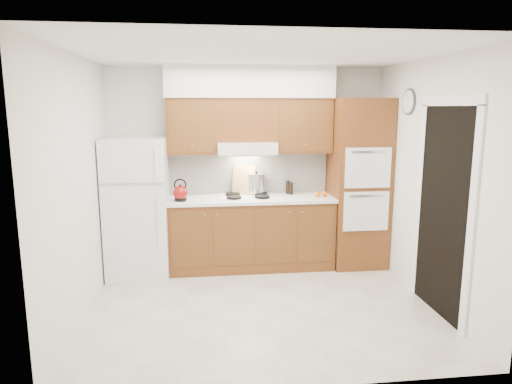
# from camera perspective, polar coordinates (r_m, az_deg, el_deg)

# --- Properties ---
(floor) EXTENTS (3.60, 3.60, 0.00)m
(floor) POSITION_cam_1_polar(r_m,az_deg,el_deg) (5.04, 0.65, -13.93)
(floor) COLOR beige
(floor) RESTS_ON ground
(ceiling) EXTENTS (3.60, 3.60, 0.00)m
(ceiling) POSITION_cam_1_polar(r_m,az_deg,el_deg) (4.61, 0.72, 16.94)
(ceiling) COLOR white
(ceiling) RESTS_ON wall_back
(wall_back) EXTENTS (3.60, 0.02, 2.60)m
(wall_back) POSITION_cam_1_polar(r_m,az_deg,el_deg) (6.12, -1.15, 3.17)
(wall_back) COLOR silver
(wall_back) RESTS_ON floor
(wall_left) EXTENTS (0.02, 3.00, 2.60)m
(wall_left) POSITION_cam_1_polar(r_m,az_deg,el_deg) (4.76, -21.32, 0.32)
(wall_left) COLOR silver
(wall_left) RESTS_ON floor
(wall_right) EXTENTS (0.02, 3.00, 2.60)m
(wall_right) POSITION_cam_1_polar(r_m,az_deg,el_deg) (5.20, 20.76, 1.16)
(wall_right) COLOR silver
(wall_right) RESTS_ON floor
(fridge) EXTENTS (0.75, 0.72, 1.72)m
(fridge) POSITION_cam_1_polar(r_m,az_deg,el_deg) (5.87, -14.56, -1.86)
(fridge) COLOR white
(fridge) RESTS_ON floor
(base_cabinets) EXTENTS (2.11, 0.60, 0.90)m
(base_cabinets) POSITION_cam_1_polar(r_m,az_deg,el_deg) (6.00, -0.60, -5.27)
(base_cabinets) COLOR brown
(base_cabinets) RESTS_ON floor
(countertop) EXTENTS (2.13, 0.62, 0.04)m
(countertop) POSITION_cam_1_polar(r_m,az_deg,el_deg) (5.88, -0.60, -0.89)
(countertop) COLOR white
(countertop) RESTS_ON base_cabinets
(backsplash) EXTENTS (2.11, 0.03, 0.56)m
(backsplash) POSITION_cam_1_polar(r_m,az_deg,el_deg) (6.12, -0.90, 2.41)
(backsplash) COLOR white
(backsplash) RESTS_ON countertop
(oven_cabinet) EXTENTS (0.70, 0.65, 2.20)m
(oven_cabinet) POSITION_cam_1_polar(r_m,az_deg,el_deg) (6.15, 12.64, 1.06)
(oven_cabinet) COLOR brown
(oven_cabinet) RESTS_ON floor
(upper_cab_left) EXTENTS (0.63, 0.33, 0.70)m
(upper_cab_left) POSITION_cam_1_polar(r_m,az_deg,el_deg) (5.88, -8.03, 8.14)
(upper_cab_left) COLOR brown
(upper_cab_left) RESTS_ON wall_back
(upper_cab_right) EXTENTS (0.73, 0.33, 0.70)m
(upper_cab_right) POSITION_cam_1_polar(r_m,az_deg,el_deg) (6.03, 5.83, 8.25)
(upper_cab_right) COLOR brown
(upper_cab_right) RESTS_ON wall_back
(range_hood) EXTENTS (0.75, 0.45, 0.15)m
(range_hood) POSITION_cam_1_polar(r_m,az_deg,el_deg) (5.87, -1.19, 5.55)
(range_hood) COLOR silver
(range_hood) RESTS_ON wall_back
(upper_cab_over_hood) EXTENTS (0.75, 0.33, 0.55)m
(upper_cab_over_hood) POSITION_cam_1_polar(r_m,az_deg,el_deg) (5.91, -1.26, 8.98)
(upper_cab_over_hood) COLOR brown
(upper_cab_over_hood) RESTS_ON range_hood
(soffit) EXTENTS (2.13, 0.36, 0.40)m
(soffit) POSITION_cam_1_polar(r_m,az_deg,el_deg) (5.91, -0.77, 13.59)
(soffit) COLOR silver
(soffit) RESTS_ON wall_back
(cooktop) EXTENTS (0.74, 0.50, 0.01)m
(cooktop) POSITION_cam_1_polar(r_m,az_deg,el_deg) (5.89, -1.10, -0.61)
(cooktop) COLOR white
(cooktop) RESTS_ON countertop
(doorway) EXTENTS (0.02, 0.90, 2.10)m
(doorway) POSITION_cam_1_polar(r_m,az_deg,el_deg) (4.94, 22.31, -2.38)
(doorway) COLOR black
(doorway) RESTS_ON floor
(wall_clock) EXTENTS (0.02, 0.30, 0.30)m
(wall_clock) POSITION_cam_1_polar(r_m,az_deg,el_deg) (5.62, 18.59, 10.66)
(wall_clock) COLOR #3F3833
(wall_clock) RESTS_ON wall_right
(kettle) EXTENTS (0.24, 0.24, 0.18)m
(kettle) POSITION_cam_1_polar(r_m,az_deg,el_deg) (5.72, -9.44, -0.12)
(kettle) COLOR maroon
(kettle) RESTS_ON countertop
(cutting_board) EXTENTS (0.32, 0.20, 0.40)m
(cutting_board) POSITION_cam_1_polar(r_m,az_deg,el_deg) (6.02, -1.55, 1.50)
(cutting_board) COLOR tan
(cutting_board) RESTS_ON countertop
(stock_pot) EXTENTS (0.31, 0.31, 0.25)m
(stock_pot) POSITION_cam_1_polar(r_m,az_deg,el_deg) (6.04, 0.03, 1.08)
(stock_pot) COLOR #BABBBF
(stock_pot) RESTS_ON cooktop
(condiment_a) EXTENTS (0.06, 0.06, 0.18)m
(condiment_a) POSITION_cam_1_polar(r_m,az_deg,el_deg) (6.14, 3.98, 0.60)
(condiment_a) COLOR black
(condiment_a) RESTS_ON countertop
(condiment_b) EXTENTS (0.05, 0.05, 0.16)m
(condiment_b) POSITION_cam_1_polar(r_m,az_deg,el_deg) (6.09, 4.39, 0.45)
(condiment_b) COLOR black
(condiment_b) RESTS_ON countertop
(condiment_c) EXTENTS (0.07, 0.07, 0.16)m
(condiment_c) POSITION_cam_1_polar(r_m,az_deg,el_deg) (6.13, 4.11, 0.52)
(condiment_c) COLOR black
(condiment_c) RESTS_ON countertop
(orange_near) EXTENTS (0.08, 0.08, 0.07)m
(orange_near) POSITION_cam_1_polar(r_m,az_deg,el_deg) (6.01, 8.55, -0.21)
(orange_near) COLOR orange
(orange_near) RESTS_ON countertop
(orange_far) EXTENTS (0.10, 0.10, 0.08)m
(orange_far) POSITION_cam_1_polar(r_m,az_deg,el_deg) (5.97, 7.67, -0.25)
(orange_far) COLOR #D75C0B
(orange_far) RESTS_ON countertop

